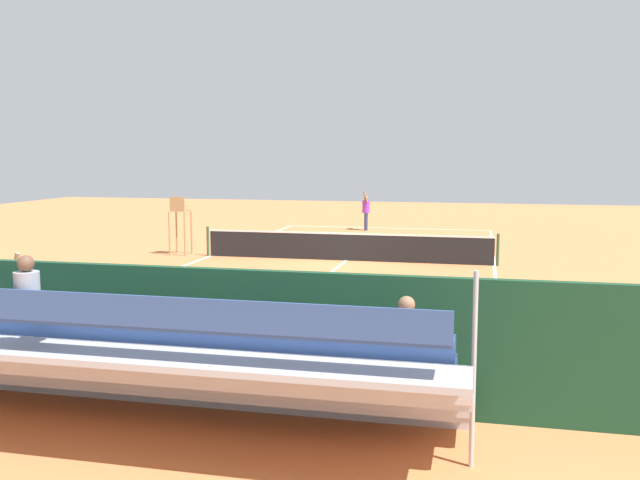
# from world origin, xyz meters

# --- Properties ---
(ground_plane) EXTENTS (60.00, 60.00, 0.00)m
(ground_plane) POSITION_xyz_m (0.00, 0.00, 0.00)
(ground_plane) COLOR #D17542
(court_line_markings) EXTENTS (10.10, 22.20, 0.01)m
(court_line_markings) POSITION_xyz_m (0.00, -0.04, 0.00)
(court_line_markings) COLOR white
(court_line_markings) RESTS_ON ground
(tennis_net) EXTENTS (10.30, 0.10, 1.07)m
(tennis_net) POSITION_xyz_m (0.00, 0.00, 0.50)
(tennis_net) COLOR black
(tennis_net) RESTS_ON ground
(backdrop_wall) EXTENTS (18.00, 0.16, 2.00)m
(backdrop_wall) POSITION_xyz_m (0.00, 14.00, 1.00)
(backdrop_wall) COLOR #194228
(backdrop_wall) RESTS_ON ground
(bleacher_stand) EXTENTS (9.06, 2.40, 2.48)m
(bleacher_stand) POSITION_xyz_m (-0.03, 15.33, 0.92)
(bleacher_stand) COLOR #B2B2B7
(bleacher_stand) RESTS_ON ground
(umpire_chair) EXTENTS (0.67, 0.67, 2.14)m
(umpire_chair) POSITION_xyz_m (6.20, -0.04, 1.31)
(umpire_chair) COLOR #A88456
(umpire_chair) RESTS_ON ground
(courtside_bench) EXTENTS (1.80, 0.40, 0.93)m
(courtside_bench) POSITION_xyz_m (-2.50, 13.27, 0.56)
(courtside_bench) COLOR #33383D
(courtside_bench) RESTS_ON ground
(equipment_bag) EXTENTS (0.90, 0.36, 0.36)m
(equipment_bag) POSITION_xyz_m (-0.34, 13.40, 0.18)
(equipment_bag) COLOR black
(equipment_bag) RESTS_ON ground
(tennis_player) EXTENTS (0.36, 0.53, 1.93)m
(tennis_player) POSITION_xyz_m (0.90, -9.74, 1.02)
(tennis_player) COLOR navy
(tennis_player) RESTS_ON ground
(tennis_racket) EXTENTS (0.56, 0.44, 0.03)m
(tennis_racket) POSITION_xyz_m (1.56, -10.24, 0.01)
(tennis_racket) COLOR black
(tennis_racket) RESTS_ON ground
(tennis_ball_near) EXTENTS (0.07, 0.07, 0.07)m
(tennis_ball_near) POSITION_xyz_m (2.61, -5.85, 0.03)
(tennis_ball_near) COLOR #CCDB33
(tennis_ball_near) RESTS_ON ground
(tennis_ball_far) EXTENTS (0.07, 0.07, 0.07)m
(tennis_ball_far) POSITION_xyz_m (0.52, -8.03, 0.03)
(tennis_ball_far) COLOR #CCDB33
(tennis_ball_far) RESTS_ON ground
(line_judge) EXTENTS (0.44, 0.56, 1.93)m
(line_judge) POSITION_xyz_m (3.68, 12.91, 1.02)
(line_judge) COLOR #232328
(line_judge) RESTS_ON ground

